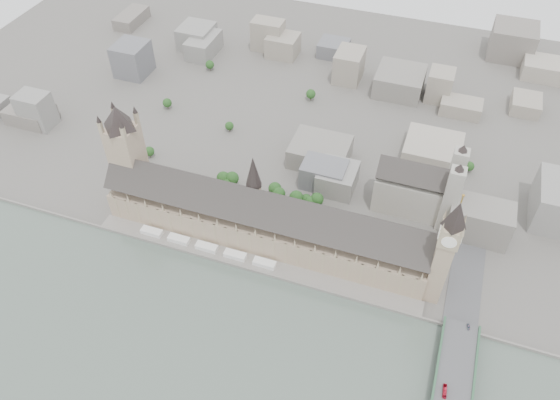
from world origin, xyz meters
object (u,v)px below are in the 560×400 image
(victoria_tower, at_px, (126,152))
(car_approach, at_px, (468,327))
(elizabeth_tower, at_px, (447,246))
(palace_of_westminster, at_px, (264,220))
(westminster_abbey, at_px, (419,189))
(red_bus_north, at_px, (445,391))

(victoria_tower, distance_m, car_approach, 295.00)
(elizabeth_tower, relative_size, car_approach, 22.11)
(palace_of_westminster, distance_m, westminster_abbey, 134.09)
(elizabeth_tower, xyz_separation_m, victoria_tower, (-260.00, 18.00, -2.88))
(westminster_abbey, distance_m, car_approach, 126.39)
(elizabeth_tower, relative_size, victoria_tower, 1.07)
(elizabeth_tower, bearing_deg, westminster_abbey, 107.29)
(victoria_tower, height_order, red_bus_north, victoria_tower)
(victoria_tower, bearing_deg, westminster_abbey, 16.50)
(victoria_tower, xyz_separation_m, red_bus_north, (278.70, -97.14, -43.61))
(red_bus_north, bearing_deg, victoria_tower, 156.95)
(palace_of_westminster, height_order, red_bus_north, palace_of_westminster)
(red_bus_north, height_order, car_approach, red_bus_north)
(palace_of_westminster, relative_size, victoria_tower, 2.65)
(victoria_tower, height_order, westminster_abbey, victoria_tower)
(elizabeth_tower, bearing_deg, car_approach, -42.17)
(palace_of_westminster, bearing_deg, victoria_tower, 177.04)
(elizabeth_tower, height_order, car_approach, elizabeth_tower)
(palace_of_westminster, relative_size, elizabeth_tower, 2.47)
(palace_of_westminster, height_order, elizabeth_tower, elizabeth_tower)
(victoria_tower, relative_size, car_approach, 20.57)
(elizabeth_tower, bearing_deg, palace_of_westminster, 175.15)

